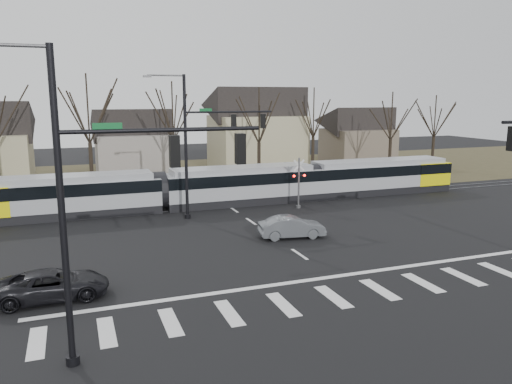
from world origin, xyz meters
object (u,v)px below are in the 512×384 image
object	(u,v)px
tram	(240,184)
sedan	(292,227)
rail_crossing_signal	(299,185)
suv	(53,285)

from	to	relation	value
tram	sedan	bearing A→B (deg)	-91.22
sedan	rail_crossing_signal	xyz separation A→B (m)	(4.02, 7.54, 1.21)
tram	suv	bearing A→B (deg)	-131.13
suv	rail_crossing_signal	distance (m)	21.87
sedan	tram	bearing A→B (deg)	7.44
suv	rail_crossing_signal	size ratio (longest dim) A/B	1.17
sedan	suv	bearing A→B (deg)	119.48
tram	sedan	size ratio (longest dim) A/B	9.45
rail_crossing_signal	suv	bearing A→B (deg)	-144.26
suv	tram	bearing A→B (deg)	-41.74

